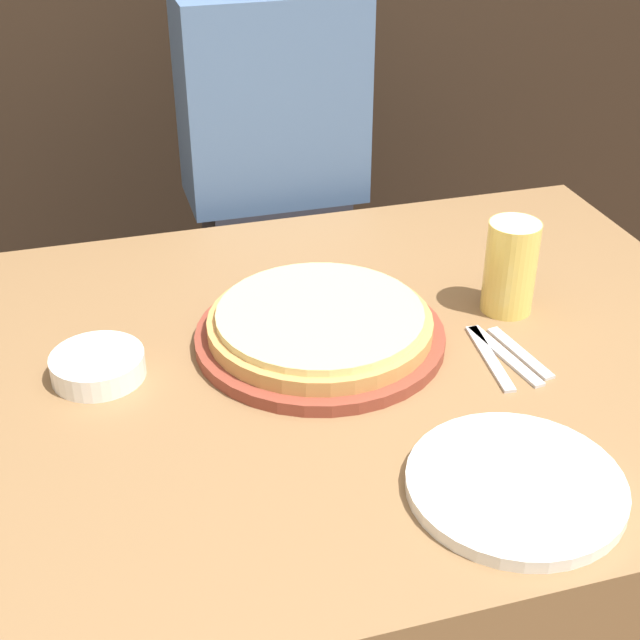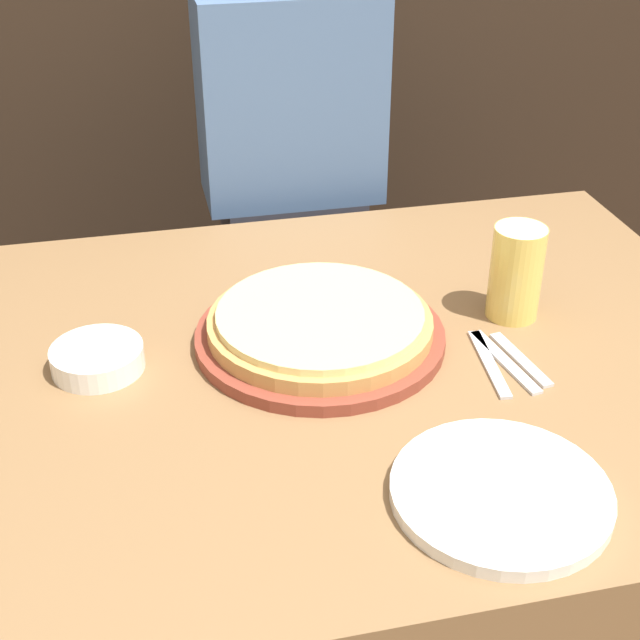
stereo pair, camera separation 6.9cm
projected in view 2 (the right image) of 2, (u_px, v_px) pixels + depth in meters
The scene contains 9 objects.
dining_table at pixel (348, 525), 1.53m from camera, with size 1.27×1.00×0.70m.
pizza_on_board at pixel (320, 328), 1.36m from camera, with size 0.38×0.38×0.06m.
beer_glass at pixel (516, 269), 1.40m from camera, with size 0.08×0.08×0.15m.
dinner_plate at pixel (501, 493), 1.07m from camera, with size 0.27×0.27×0.02m.
side_bowl at pixel (97, 358), 1.30m from camera, with size 0.14×0.14×0.04m.
fork at pixel (489, 363), 1.32m from camera, with size 0.04×0.18×0.00m.
dinner_knife at pixel (505, 361), 1.33m from camera, with size 0.04×0.18×0.00m.
spoon at pixel (521, 359), 1.33m from camera, with size 0.04×0.15×0.00m.
diner_person at pixel (292, 207), 1.94m from camera, with size 0.37×0.21×1.31m.
Camera 2 is at (-0.29, -1.08, 1.45)m, focal length 50.00 mm.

